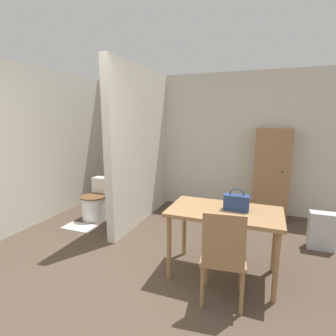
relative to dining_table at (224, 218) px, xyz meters
The scene contains 11 objects.
ground_plane 1.50m from the dining_table, 129.11° to the right, with size 16.00×16.00×0.00m, color #4C3D30.
wall_back 2.48m from the dining_table, 110.62° to the left, with size 5.43×0.12×2.50m.
wall_left 3.23m from the dining_table, 169.54° to the left, with size 0.12×4.24×2.50m.
partition_wall 2.05m from the dining_table, 142.48° to the left, with size 0.12×2.00×2.50m.
dining_table is the anchor object (origin of this frame).
wooden_chair 0.50m from the dining_table, 81.21° to the right, with size 0.45×0.45×0.92m.
toilet 2.51m from the dining_table, 158.67° to the left, with size 0.43×0.57×0.67m.
handbag 0.21m from the dining_table, 17.25° to the left, with size 0.26×0.11×0.24m.
wooden_cabinet 2.06m from the dining_table, 76.67° to the left, with size 0.56×0.38×1.55m.
bath_mat 2.45m from the dining_table, 168.44° to the left, with size 0.52×0.29×0.01m.
space_heater 1.59m from the dining_table, 43.30° to the left, with size 0.32×0.18×0.50m.
Camera 1 is at (1.22, -1.62, 1.71)m, focal length 28.00 mm.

